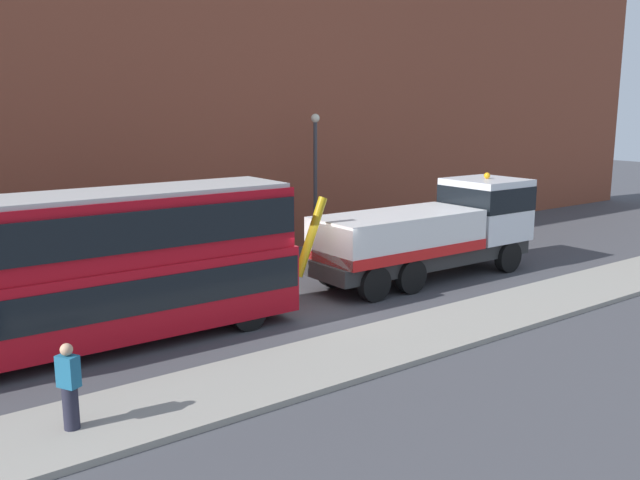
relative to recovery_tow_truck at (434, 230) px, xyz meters
The scene contains 7 objects.
ground_plane 6.20m from the recovery_tow_truck, behind, with size 120.00×120.00×0.00m, color #424247.
near_kerb 7.61m from the recovery_tow_truck, 143.13° to the right, with size 60.00×2.80×0.15m, color gray.
building_facade 11.71m from the recovery_tow_truck, 126.99° to the left, with size 60.00×1.50×16.00m.
recovery_tow_truck is the anchor object (origin of this frame).
double_decker_bus 12.40m from the recovery_tow_truck, behind, with size 11.07×2.68×4.06m.
pedestrian_onlooker 15.12m from the recovery_tow_truck, 162.82° to the right, with size 0.42×0.48×1.71m.
street_lamp 6.05m from the recovery_tow_truck, 101.53° to the left, with size 0.36×0.36×5.83m.
Camera 1 is at (-11.95, -16.77, 6.27)m, focal length 38.49 mm.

